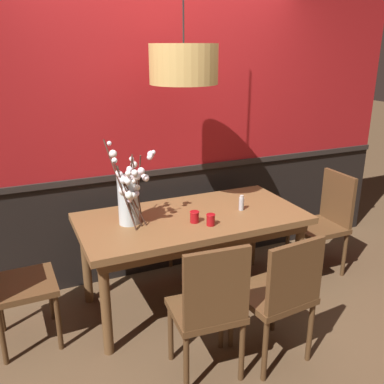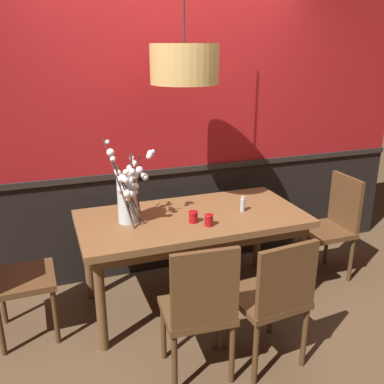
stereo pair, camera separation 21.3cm
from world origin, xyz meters
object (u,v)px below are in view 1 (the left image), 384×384
(vase_with_blossoms, at_px, (129,197))
(chair_near_side_left, at_px, (210,306))
(chair_head_east_end, at_px, (325,219))
(candle_holder_nearer_center, at_px, (195,217))
(condiment_bottle, at_px, (241,203))
(chair_far_side_right, at_px, (180,204))
(chair_near_side_right, at_px, (280,292))
(pendant_lamp, at_px, (184,64))
(candle_holder_nearer_edge, at_px, (211,220))
(dining_table, at_px, (192,226))
(chair_head_west_end, at_px, (11,279))

(vase_with_blossoms, bearing_deg, chair_near_side_left, -74.76)
(chair_head_east_end, relative_size, candle_holder_nearer_center, 10.72)
(condiment_bottle, bearing_deg, chair_far_side_right, 100.03)
(chair_near_side_right, relative_size, vase_with_blossoms, 1.41)
(pendant_lamp, bearing_deg, candle_holder_nearer_edge, -78.05)
(candle_holder_nearer_edge, xyz_separation_m, condiment_bottle, (0.36, 0.18, 0.01))
(vase_with_blossoms, bearing_deg, pendant_lamp, 8.15)
(dining_table, height_order, chair_near_side_right, chair_near_side_right)
(chair_far_side_right, distance_m, vase_with_blossoms, 1.18)
(condiment_bottle, bearing_deg, vase_with_blossoms, 174.60)
(candle_holder_nearer_center, distance_m, candle_holder_nearer_edge, 0.13)
(dining_table, xyz_separation_m, chair_head_east_end, (1.33, -0.01, -0.16))
(candle_holder_nearer_center, distance_m, pendant_lamp, 1.10)
(chair_near_side_left, distance_m, vase_with_blossoms, 1.00)
(chair_head_west_end, bearing_deg, chair_head_east_end, -0.53)
(chair_near_side_left, distance_m, condiment_bottle, 1.06)
(chair_head_east_end, xyz_separation_m, vase_with_blossoms, (-1.81, 0.04, 0.46))
(chair_near_side_right, height_order, pendant_lamp, pendant_lamp)
(chair_far_side_right, bearing_deg, chair_head_west_end, -152.42)
(candle_holder_nearer_center, xyz_separation_m, candle_holder_nearer_edge, (0.09, -0.10, 0.00))
(chair_head_east_end, height_order, pendant_lamp, pendant_lamp)
(chair_head_west_end, distance_m, condiment_bottle, 1.77)
(candle_holder_nearer_edge, bearing_deg, vase_with_blossoms, 153.85)
(chair_head_east_end, bearing_deg, candle_holder_nearer_center, -174.78)
(vase_with_blossoms, xyz_separation_m, candle_holder_nearer_center, (0.45, -0.16, -0.17))
(chair_head_east_end, distance_m, pendant_lamp, 1.93)
(dining_table, xyz_separation_m, chair_near_side_left, (-0.25, -0.83, -0.15))
(candle_holder_nearer_center, height_order, pendant_lamp, pendant_lamp)
(dining_table, relative_size, chair_far_side_right, 1.87)
(vase_with_blossoms, xyz_separation_m, condiment_bottle, (0.89, -0.08, -0.15))
(vase_with_blossoms, bearing_deg, chair_far_side_right, 48.04)
(chair_near_side_right, relative_size, pendant_lamp, 0.74)
(chair_near_side_left, height_order, chair_head_west_end, chair_near_side_left)
(dining_table, bearing_deg, pendant_lamp, 102.91)
(vase_with_blossoms, bearing_deg, chair_head_east_end, -1.19)
(chair_head_west_end, height_order, pendant_lamp, pendant_lamp)
(chair_near_side_left, bearing_deg, condiment_bottle, 49.75)
(chair_far_side_right, bearing_deg, candle_holder_nearer_center, -106.35)
(chair_head_west_end, relative_size, candle_holder_nearer_center, 10.40)
(chair_head_east_end, relative_size, condiment_bottle, 7.59)
(chair_head_west_end, height_order, vase_with_blossoms, vase_with_blossoms)
(dining_table, bearing_deg, chair_near_side_right, -75.10)
(chair_far_side_right, height_order, vase_with_blossoms, vase_with_blossoms)
(chair_near_side_left, xyz_separation_m, candle_holder_nearer_edge, (0.30, 0.60, 0.28))
(chair_head_east_end, distance_m, candle_holder_nearer_edge, 1.33)
(chair_near_side_left, xyz_separation_m, chair_head_east_end, (1.58, 0.82, -0.01))
(chair_head_west_end, relative_size, condiment_bottle, 7.36)
(chair_near_side_right, height_order, candle_holder_nearer_edge, chair_near_side_right)
(chair_far_side_right, distance_m, pendant_lamp, 1.57)
(chair_near_side_left, height_order, chair_far_side_right, chair_near_side_left)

